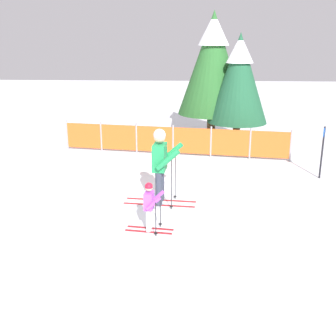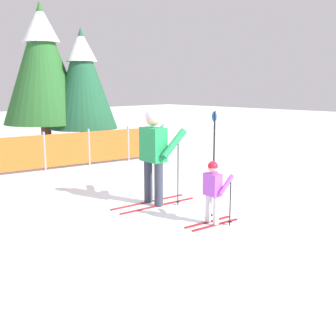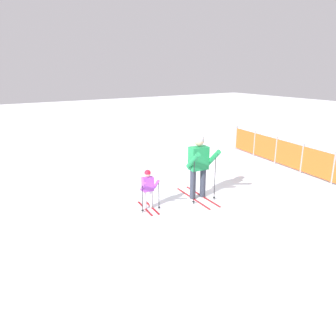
% 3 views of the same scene
% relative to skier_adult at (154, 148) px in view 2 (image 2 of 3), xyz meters
% --- Properties ---
extents(ground_plane, '(60.00, 60.00, 0.00)m').
position_rel_skier_adult_xyz_m(ground_plane, '(-0.06, 0.02, -1.08)').
color(ground_plane, white).
extents(skier_adult, '(1.73, 0.80, 1.80)m').
position_rel_skier_adult_xyz_m(skier_adult, '(0.00, 0.00, 0.00)').
color(skier_adult, maroon).
rests_on(skier_adult, ground_plane).
extents(skier_child, '(0.99, 0.51, 1.04)m').
position_rel_skier_adult_xyz_m(skier_child, '(-0.12, -1.51, -0.48)').
color(skier_child, maroon).
rests_on(skier_child, ground_plane).
extents(safety_fence, '(7.57, 1.21, 1.03)m').
position_rel_skier_adult_xyz_m(safety_fence, '(0.11, 4.36, -0.56)').
color(safety_fence, gray).
rests_on(safety_fence, ground_plane).
extents(conifer_far, '(2.56, 2.56, 4.75)m').
position_rel_skier_adult_xyz_m(conifer_far, '(1.48, 6.75, 1.86)').
color(conifer_far, '#4C3823').
rests_on(conifer_far, ground_plane).
extents(conifer_near, '(2.14, 2.14, 3.97)m').
position_rel_skier_adult_xyz_m(conifer_near, '(2.37, 5.90, 1.38)').
color(conifer_near, '#4C3823').
rests_on(conifer_near, ground_plane).
extents(trail_marker, '(0.13, 0.26, 1.47)m').
position_rel_skier_adult_xyz_m(trail_marker, '(4.33, 2.11, -0.17)').
color(trail_marker, black).
rests_on(trail_marker, ground_plane).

